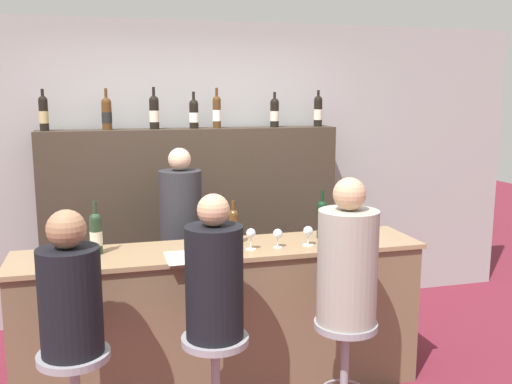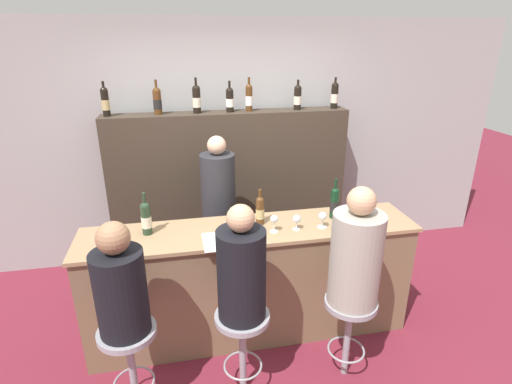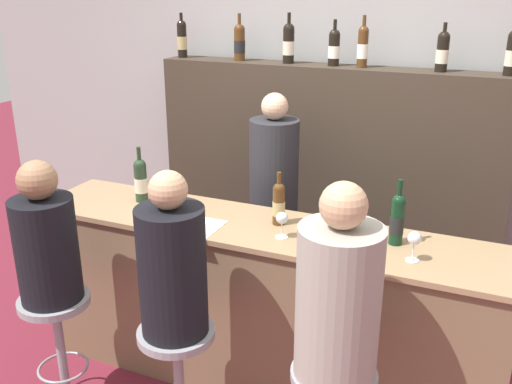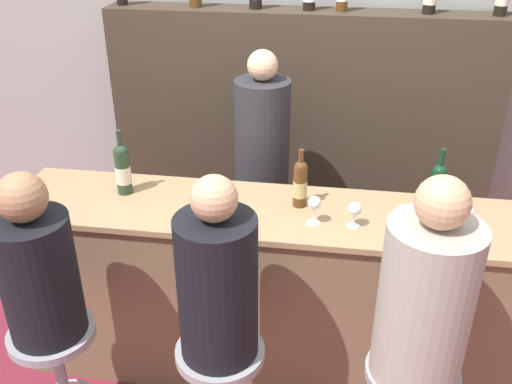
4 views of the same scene
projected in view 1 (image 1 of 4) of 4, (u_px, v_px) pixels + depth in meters
wall_back at (189, 172)px, 5.07m from camera, size 6.40×0.05×2.60m
bar_counter at (224, 319)px, 3.81m from camera, size 2.67×0.55×0.99m
back_bar_cabinet at (193, 227)px, 4.93m from camera, size 2.50×0.28×1.70m
wine_bottle_counter_0 at (96, 233)px, 3.56m from camera, size 0.08×0.08×0.34m
wine_bottle_counter_1 at (233, 226)px, 3.79m from camera, size 0.07×0.07×0.30m
wine_bottle_counter_2 at (322, 219)px, 3.95m from camera, size 0.07×0.07×0.34m
wine_bottle_backbar_0 at (44, 113)px, 4.46m from camera, size 0.07×0.07×0.33m
wine_bottle_backbar_1 at (107, 113)px, 4.58m from camera, size 0.08×0.08×0.33m
wine_bottle_backbar_2 at (154, 112)px, 4.68m from camera, size 0.08×0.08×0.34m
wine_bottle_backbar_3 at (194, 114)px, 4.77m from camera, size 0.08×0.08×0.31m
wine_bottle_backbar_4 at (217, 112)px, 4.82m from camera, size 0.07×0.07×0.34m
wine_bottle_backbar_5 at (275, 112)px, 4.95m from camera, size 0.08×0.08×0.30m
wine_bottle_backbar_6 at (318, 111)px, 5.05m from camera, size 0.08×0.08×0.32m
wine_glass_0 at (251, 234)px, 3.66m from camera, size 0.07×0.07×0.14m
wine_glass_1 at (278, 235)px, 3.71m from camera, size 0.06×0.06×0.12m
wine_glass_2 at (308, 232)px, 3.77m from camera, size 0.07×0.07×0.13m
wine_glass_3 at (346, 227)px, 3.83m from camera, size 0.06×0.06×0.15m
tasting_menu at (183, 258)px, 3.49m from camera, size 0.21×0.30×0.00m
bar_stool_left at (75, 378)px, 2.99m from camera, size 0.38×0.38×0.66m
guest_seated_left at (70, 293)px, 2.91m from camera, size 0.32×0.32×0.76m
bar_stool_middle at (215, 360)px, 3.19m from camera, size 0.38×0.38×0.66m
guest_seated_middle at (214, 277)px, 3.10m from camera, size 0.32×0.32×0.80m
bar_stool_right at (345, 344)px, 3.39m from camera, size 0.38×0.38×0.66m
guest_seated_right at (348, 261)px, 3.30m from camera, size 0.35×0.35×0.86m
bartender at (182, 259)px, 4.36m from camera, size 0.32×0.32×1.59m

